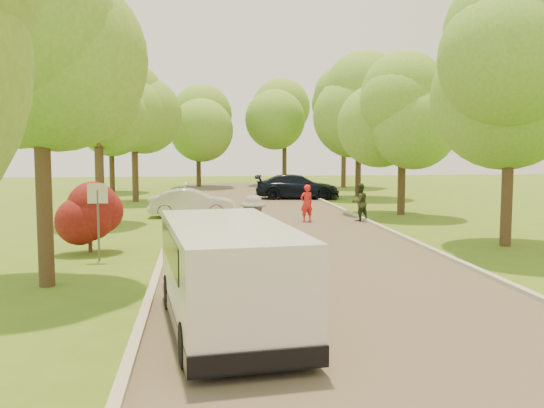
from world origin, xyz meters
name	(u,v)px	position (x,y,z in m)	size (l,w,h in m)	color
ground	(332,288)	(0.00, 0.00, 0.00)	(100.00, 100.00, 0.00)	#456919
road	(284,236)	(0.00, 8.00, 0.01)	(8.00, 60.00, 0.01)	#4C4438
curb_left	(169,236)	(-4.05, 8.00, 0.06)	(0.18, 60.00, 0.12)	#B2AD9E
curb_right	(393,232)	(4.05, 8.00, 0.06)	(0.18, 60.00, 0.12)	#B2AD9E
street_sign	(98,206)	(-5.80, 4.00, 1.56)	(0.55, 0.06, 2.17)	#59595E
red_shrub	(89,216)	(-6.30, 5.50, 1.10)	(1.70, 1.70, 1.95)	#382619
tree_l_mida	(48,58)	(-6.30, 1.00, 5.17)	(4.71, 4.60, 7.39)	#382619
tree_l_midb	(103,112)	(-6.81, 12.00, 4.59)	(4.30, 4.20, 6.62)	#382619
tree_l_far	(138,106)	(-6.39, 22.00, 5.47)	(4.92, 4.80, 7.79)	#382619
tree_r_mida	(518,72)	(7.02, 5.00, 5.54)	(5.13, 5.00, 7.95)	#382619
tree_r_midb	(407,109)	(6.60, 14.00, 4.88)	(4.51, 4.40, 7.01)	#382619
tree_r_far	(363,103)	(7.23, 24.00, 5.83)	(5.33, 5.20, 8.34)	#382619
tree_bg_a	(114,115)	(-8.78, 30.00, 5.31)	(5.12, 5.00, 7.72)	#382619
tree_bg_b	(347,115)	(8.22, 32.00, 5.54)	(5.12, 5.00, 7.95)	#382619
tree_bg_c	(201,122)	(-2.79, 34.00, 5.02)	(4.92, 4.80, 7.33)	#382619
tree_bg_d	(287,119)	(4.22, 36.00, 5.31)	(5.12, 5.00, 7.72)	#382619
minivan	(228,274)	(-2.51, -2.79, 0.99)	(2.57, 5.26, 1.88)	silver
silver_sedan	(192,203)	(-3.30, 14.19, 0.64)	(1.34, 3.86, 1.27)	silver
dark_sedan	(297,187)	(2.90, 22.71, 0.74)	(2.06, 5.07, 1.47)	black
longboard	(253,269)	(-1.65, 1.81, 0.10)	(0.45, 0.99, 0.11)	black
skateboarder	(253,232)	(-1.65, 1.81, 1.06)	(1.21, 0.69, 1.87)	gray
person_striped	(307,203)	(1.52, 11.87, 0.79)	(0.58, 0.38, 1.58)	red
person_olive	(360,202)	(3.80, 11.75, 0.81)	(0.79, 0.61, 1.62)	#2C311D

